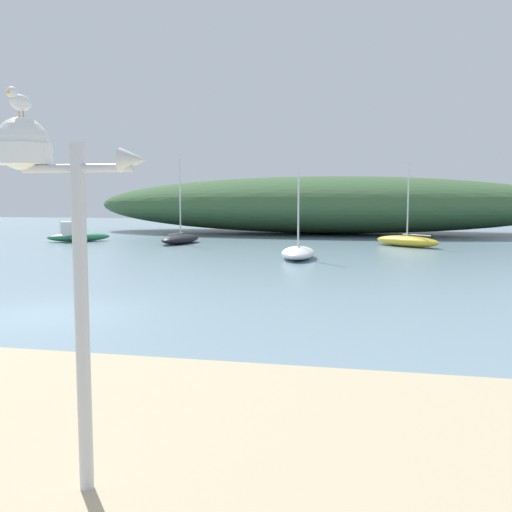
{
  "coord_description": "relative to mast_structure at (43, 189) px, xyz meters",
  "views": [
    {
      "loc": [
        7.62,
        -11.9,
        2.71
      ],
      "look_at": [
        3.93,
        5.14,
        0.95
      ],
      "focal_mm": 40.53,
      "sensor_mm": 36.0,
      "label": 1
    }
  ],
  "objects": [
    {
      "name": "distant_hill",
      "position": [
        -1.55,
        40.45,
        -0.61
      ],
      "size": [
        36.5,
        12.35,
        4.35
      ],
      "primitive_type": "ellipsoid",
      "color": "#3D6038",
      "rests_on": "ground"
    },
    {
      "name": "mast_structure",
      "position": [
        0.0,
        0.0,
        0.0
      ],
      "size": [
        1.35,
        0.48,
        3.18
      ],
      "color": "silver",
      "rests_on": "beach_sand"
    },
    {
      "name": "sailboat_by_sandbar",
      "position": [
        -0.84,
        21.14,
        -2.5
      ],
      "size": [
        1.87,
        4.05,
        4.01
      ],
      "color": "white",
      "rests_on": "ground"
    },
    {
      "name": "sailboat_near_shore",
      "position": [
        -8.84,
        28.06,
        -2.49
      ],
      "size": [
        1.94,
        4.02,
        4.97
      ],
      "color": "black",
      "rests_on": "ground"
    },
    {
      "name": "seagull_on_radar",
      "position": [
        -0.18,
        -0.02,
        0.73
      ],
      "size": [
        0.13,
        0.32,
        0.23
      ],
      "color": "orange",
      "rests_on": "mast_structure"
    },
    {
      "name": "sailboat_centre_water",
      "position": [
        4.2,
        28.79,
        -2.46
      ],
      "size": [
        3.97,
        3.65,
        4.63
      ],
      "color": "gold",
      "rests_on": "ground"
    },
    {
      "name": "motorboat_outer_mooring",
      "position": [
        -15.72,
        28.29,
        -2.34
      ],
      "size": [
        3.81,
        3.38,
        1.24
      ],
      "color": "#287A4C",
      "rests_on": "ground"
    },
    {
      "name": "ground_plane",
      "position": [
        -4.85,
        7.53,
        -2.78
      ],
      "size": [
        120.0,
        120.0,
        0.0
      ],
      "primitive_type": "plane",
      "color": "#7A99A8"
    }
  ]
}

